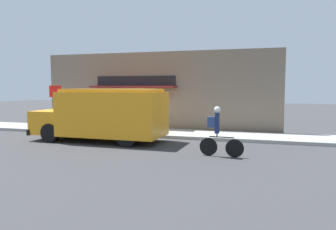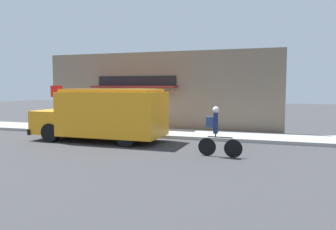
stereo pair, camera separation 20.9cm
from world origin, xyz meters
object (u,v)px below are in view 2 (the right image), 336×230
object	(u,v)px
school_bus	(104,114)
stop_sign_post	(57,99)
trash_bin	(104,120)
cyclist	(217,132)

from	to	relation	value
school_bus	stop_sign_post	world-z (taller)	stop_sign_post
stop_sign_post	trash_bin	size ratio (longest dim) A/B	2.54
school_bus	cyclist	xyz separation A→B (m)	(5.13, -1.60, -0.33)
school_bus	stop_sign_post	bearing A→B (deg)	152.64
school_bus	cyclist	world-z (taller)	school_bus
school_bus	stop_sign_post	size ratio (longest dim) A/B	2.49
cyclist	school_bus	bearing A→B (deg)	165.10
school_bus	trash_bin	xyz separation A→B (m)	(-1.58, 2.78, -0.57)
cyclist	trash_bin	world-z (taller)	cyclist
cyclist	stop_sign_post	bearing A→B (deg)	160.32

